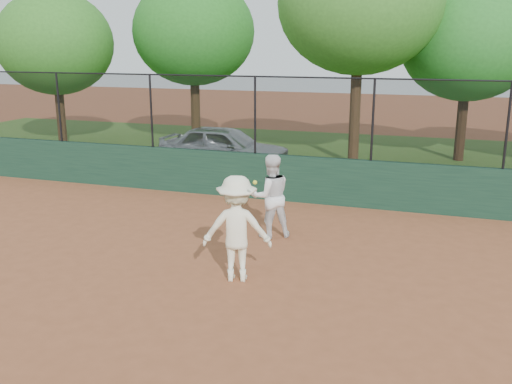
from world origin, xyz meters
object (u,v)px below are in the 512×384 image
(player_second, at_px, (271,196))
(player_main, at_px, (237,229))
(tree_0, at_px, (55,43))
(tree_1, at_px, (193,32))
(parked_car, at_px, (224,148))
(tree_2, at_px, (360,3))
(tree_3, at_px, (469,43))

(player_second, xyz_separation_m, player_main, (0.13, -2.36, 0.04))
(player_second, height_order, tree_0, tree_0)
(player_main, relative_size, tree_1, 0.29)
(parked_car, bearing_deg, player_main, -155.43)
(player_main, bearing_deg, tree_2, 88.33)
(player_main, bearing_deg, tree_0, 137.43)
(player_second, bearing_deg, parked_car, -93.29)
(parked_car, xyz_separation_m, player_main, (3.48, -8.21, 0.20))
(player_main, bearing_deg, parked_car, 112.99)
(parked_car, height_order, tree_2, tree_2)
(tree_1, xyz_separation_m, tree_3, (9.93, 0.36, -0.42))
(parked_car, height_order, tree_3, tree_3)
(tree_0, bearing_deg, tree_3, 7.03)
(player_second, distance_m, tree_3, 11.14)
(player_main, bearing_deg, tree_3, 73.13)
(tree_0, distance_m, tree_1, 5.43)
(player_second, xyz_separation_m, tree_0, (-11.27, 8.10, 3.11))
(player_main, height_order, tree_0, tree_0)
(player_main, bearing_deg, tree_1, 117.34)
(tree_3, bearing_deg, tree_2, -152.49)
(parked_car, relative_size, tree_1, 0.66)
(parked_car, height_order, tree_0, tree_0)
(tree_0, distance_m, tree_2, 11.77)
(player_main, distance_m, tree_3, 13.25)
(player_second, relative_size, tree_3, 0.30)
(player_second, distance_m, tree_0, 14.22)
(tree_3, bearing_deg, player_main, -106.87)
(tree_0, height_order, tree_1, tree_1)
(parked_car, relative_size, player_main, 2.25)
(tree_1, xyz_separation_m, tree_2, (6.50, -1.43, 0.82))
(tree_2, height_order, tree_3, tree_2)
(parked_car, bearing_deg, tree_1, 37.31)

